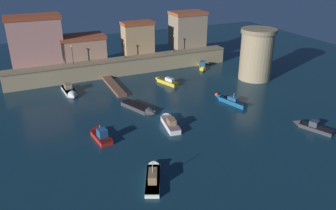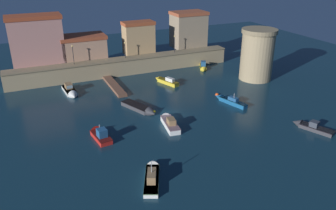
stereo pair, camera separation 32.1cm
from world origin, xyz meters
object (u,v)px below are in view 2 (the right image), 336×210
at_px(moored_boat_3, 310,126).
at_px(moored_boat_7, 203,67).
at_px(quay_lamp_2, 175,41).
at_px(moored_boat_8, 142,109).
at_px(moored_boat_2, 169,122).
at_px(moored_boat_5, 152,174).
at_px(quay_lamp_0, 73,52).
at_px(moored_boat_0, 230,101).
at_px(mooring_buoy_1, 154,112).
at_px(moored_boat_6, 166,81).
at_px(fortress_tower, 257,54).
at_px(moored_boat_1, 71,91).
at_px(quay_lamp_1, 125,47).
at_px(moored_boat_4, 99,134).
at_px(mooring_buoy_0, 217,95).

bearing_deg(moored_boat_3, moored_boat_7, -22.21).
relative_size(quay_lamp_2, moored_boat_8, 0.50).
bearing_deg(moored_boat_2, moored_boat_8, 25.23).
bearing_deg(moored_boat_5, quay_lamp_0, 27.28).
height_order(moored_boat_0, mooring_buoy_1, moored_boat_0).
relative_size(moored_boat_6, moored_boat_8, 0.84).
height_order(quay_lamp_2, moored_boat_5, quay_lamp_2).
height_order(quay_lamp_2, moored_boat_2, quay_lamp_2).
distance_m(fortress_tower, moored_boat_2, 27.40).
bearing_deg(moored_boat_1, quay_lamp_1, 114.31).
distance_m(quay_lamp_2, moored_boat_5, 41.85).
xyz_separation_m(moored_boat_2, moored_boat_3, (18.11, -9.51, -0.13)).
xyz_separation_m(quay_lamp_1, moored_boat_3, (16.53, -34.89, -5.24)).
height_order(moored_boat_1, moored_boat_4, moored_boat_4).
xyz_separation_m(moored_boat_4, moored_boat_7, (28.29, 20.96, -0.05)).
height_order(moored_boat_0, moored_boat_3, moored_boat_0).
xyz_separation_m(moored_boat_0, moored_boat_4, (-23.02, -2.68, 0.06)).
bearing_deg(moored_boat_2, mooring_buoy_0, -52.53).
relative_size(fortress_tower, moored_boat_0, 1.50).
distance_m(moored_boat_0, moored_boat_5, 24.37).
bearing_deg(moored_boat_5, mooring_buoy_1, 1.56).
bearing_deg(mooring_buoy_1, quay_lamp_0, 113.23).
bearing_deg(quay_lamp_1, moored_boat_2, -93.55).
xyz_separation_m(fortress_tower, quay_lamp_0, (-33.37, 13.80, 0.77)).
xyz_separation_m(fortress_tower, moored_boat_0, (-11.66, -8.40, -4.65)).
relative_size(quay_lamp_0, mooring_buoy_1, 6.86).
height_order(moored_boat_8, mooring_buoy_1, moored_boat_8).
bearing_deg(moored_boat_1, moored_boat_4, -1.34).
height_order(moored_boat_2, mooring_buoy_1, moored_boat_2).
relative_size(moored_boat_5, mooring_buoy_1, 12.63).
relative_size(moored_boat_2, moored_boat_3, 1.11).
bearing_deg(mooring_buoy_1, fortress_tower, 14.63).
bearing_deg(moored_boat_7, moored_boat_3, 27.48).
xyz_separation_m(fortress_tower, moored_boat_8, (-26.36, -5.23, -4.74)).
distance_m(quay_lamp_0, moored_boat_6, 18.86).
relative_size(moored_boat_2, moored_boat_6, 1.09).
bearing_deg(mooring_buoy_1, moored_boat_8, 144.06).
xyz_separation_m(moored_boat_3, moored_boat_4, (-28.37, 10.01, 0.12)).
bearing_deg(quay_lamp_1, fortress_tower, -31.15).
bearing_deg(moored_boat_8, fortress_tower, 78.84).
relative_size(moored_boat_6, moored_boat_7, 1.18).
relative_size(quay_lamp_0, moored_boat_2, 0.56).
distance_m(quay_lamp_2, moored_boat_2, 28.94).
distance_m(quay_lamp_1, quay_lamp_2, 11.26).
xyz_separation_m(fortress_tower, moored_boat_1, (-35.55, 6.92, -4.64)).
relative_size(moored_boat_3, moored_boat_7, 1.16).
xyz_separation_m(moored_boat_2, moored_boat_5, (-7.04, -11.05, -0.10)).
distance_m(quay_lamp_0, mooring_buoy_1, 22.81).
relative_size(moored_boat_0, mooring_buoy_0, 9.78).
bearing_deg(moored_boat_7, quay_lamp_0, -70.95).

